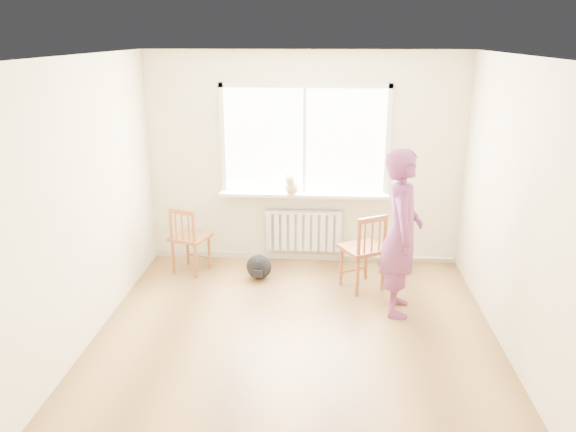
% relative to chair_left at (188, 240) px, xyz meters
% --- Properties ---
extents(floor, '(4.50, 4.50, 0.00)m').
position_rel_chair_left_xyz_m(floor, '(1.41, -1.71, -0.44)').
color(floor, '#A37842').
rests_on(floor, ground).
extents(ceiling, '(4.50, 4.50, 0.00)m').
position_rel_chair_left_xyz_m(ceiling, '(1.41, -1.71, 2.26)').
color(ceiling, white).
rests_on(ceiling, back_wall).
extents(back_wall, '(4.00, 0.01, 2.70)m').
position_rel_chair_left_xyz_m(back_wall, '(1.41, 0.54, 0.91)').
color(back_wall, beige).
rests_on(back_wall, ground).
extents(window, '(2.12, 0.05, 1.42)m').
position_rel_chair_left_xyz_m(window, '(1.41, 0.52, 1.23)').
color(window, white).
rests_on(window, back_wall).
extents(windowsill, '(2.15, 0.22, 0.04)m').
position_rel_chair_left_xyz_m(windowsill, '(1.41, 0.43, 0.49)').
color(windowsill, white).
rests_on(windowsill, back_wall).
extents(radiator, '(1.00, 0.12, 0.55)m').
position_rel_chair_left_xyz_m(radiator, '(1.41, 0.45, 0.00)').
color(radiator, white).
rests_on(radiator, back_wall).
extents(heating_pipe, '(1.40, 0.04, 0.04)m').
position_rel_chair_left_xyz_m(heating_pipe, '(2.66, 0.48, -0.36)').
color(heating_pipe, silver).
rests_on(heating_pipe, back_wall).
extents(baseboard, '(4.00, 0.03, 0.08)m').
position_rel_chair_left_xyz_m(baseboard, '(1.41, 0.53, -0.40)').
color(baseboard, beige).
rests_on(baseboard, ground).
extents(chair_left, '(0.54, 0.53, 0.87)m').
position_rel_chair_left_xyz_m(chair_left, '(0.00, 0.00, 0.00)').
color(chair_left, '#9B512D').
rests_on(chair_left, floor).
extents(chair_right, '(0.62, 0.61, 0.94)m').
position_rel_chair_left_xyz_m(chair_right, '(2.16, -0.34, 0.04)').
color(chair_right, '#9B512D').
rests_on(chair_right, floor).
extents(person, '(0.48, 0.69, 1.79)m').
position_rel_chair_left_xyz_m(person, '(2.49, -0.85, 0.46)').
color(person, '#C14060').
rests_on(person, floor).
extents(cat, '(0.23, 0.46, 0.31)m').
position_rel_chair_left_xyz_m(cat, '(1.27, 0.35, 0.64)').
color(cat, beige).
rests_on(cat, windowsill).
extents(backpack, '(0.33, 0.27, 0.31)m').
position_rel_chair_left_xyz_m(backpack, '(0.89, -0.13, -0.28)').
color(backpack, black).
rests_on(backpack, floor).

